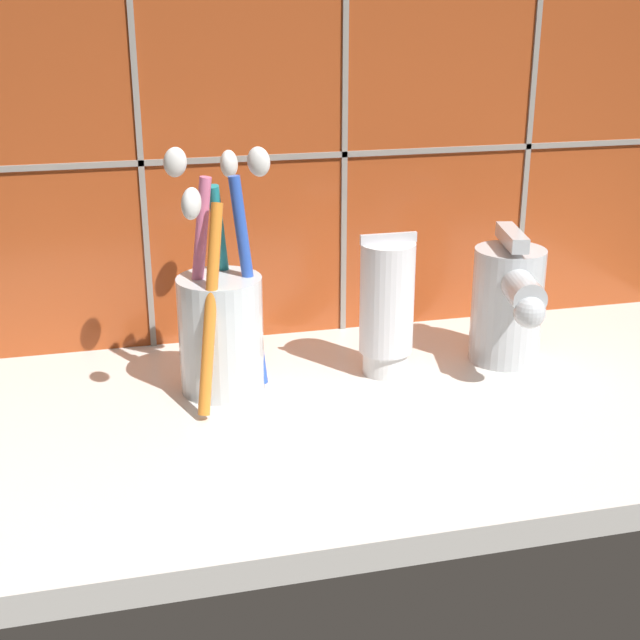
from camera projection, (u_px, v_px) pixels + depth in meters
sink_counter at (377, 417)px, 68.30cm from camera, size 70.00×34.23×2.00cm
tile_wall_backsplash at (323, 86)px, 76.04cm from camera, size 80.00×1.72×48.19cm
toothbrush_cup at (221, 323)px, 68.88cm from camera, size 8.17×11.74×19.30cm
toothpaste_tube at (387, 306)px, 71.85cm from camera, size 4.61×4.39×11.88cm
sink_faucet at (509, 302)px, 74.03cm from camera, size 5.92×11.02×11.39cm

